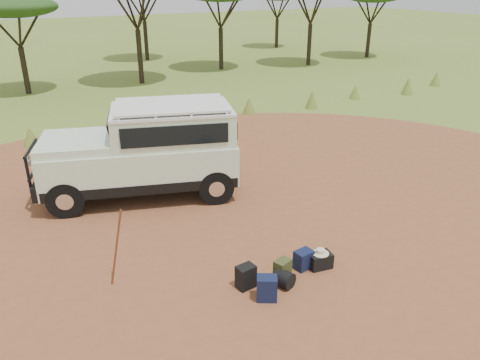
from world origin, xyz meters
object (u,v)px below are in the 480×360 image
duffel_navy (304,260)px  safari_vehicle (147,153)px  backpack_olive (282,270)px  backpack_navy (267,288)px  hard_case (320,260)px  walking_staff (116,248)px  backpack_black (246,277)px

duffel_navy → safari_vehicle: bearing=100.1°
safari_vehicle → backpack_olive: bearing=-61.7°
safari_vehicle → backpack_navy: safari_vehicle is taller
safari_vehicle → hard_case: 5.59m
safari_vehicle → backpack_olive: safari_vehicle is taller
safari_vehicle → hard_case: size_ratio=11.89×
duffel_navy → walking_staff: bearing=152.0°
walking_staff → hard_case: walking_staff is taller
backpack_black → hard_case: size_ratio=1.03×
backpack_olive → walking_staff: bearing=135.7°
backpack_olive → hard_case: backpack_olive is taller
safari_vehicle → backpack_navy: size_ratio=11.25×
duffel_navy → hard_case: (0.32, -0.14, -0.04)m
safari_vehicle → duffel_navy: size_ratio=13.53×
safari_vehicle → hard_case: safari_vehicle is taller
backpack_black → duffel_navy: backpack_black is taller
backpack_black → duffel_navy: size_ratio=1.17×
walking_staff → hard_case: (3.79, -1.47, -0.66)m
duffel_navy → backpack_olive: bearing=-176.0°
backpack_black → duffel_navy: bearing=-7.7°
backpack_navy → safari_vehicle: bearing=124.5°
backpack_black → backpack_olive: size_ratio=1.07×
walking_staff → backpack_black: size_ratio=3.49×
backpack_black → hard_case: backpack_black is taller
safari_vehicle → walking_staff: 4.18m
backpack_navy → duffel_navy: size_ratio=1.20×
backpack_navy → backpack_olive: (0.61, 0.38, -0.02)m
hard_case → backpack_black: bearing=-176.0°
backpack_olive → duffel_navy: (0.61, 0.12, -0.02)m
backpack_black → hard_case: 1.70m
safari_vehicle → backpack_olive: (0.94, -5.14, -1.00)m
safari_vehicle → duffel_navy: bearing=-54.9°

